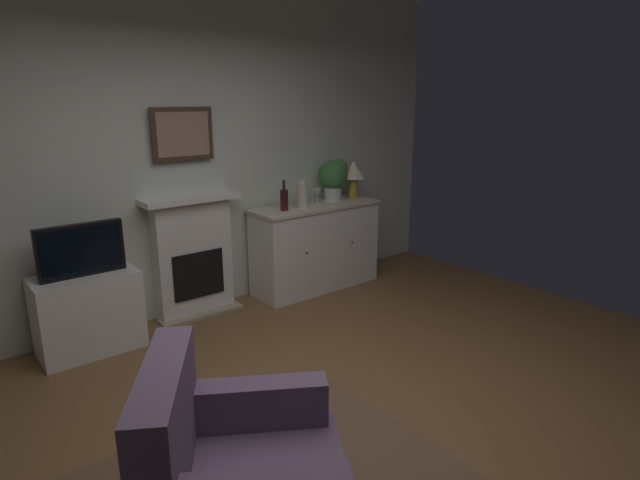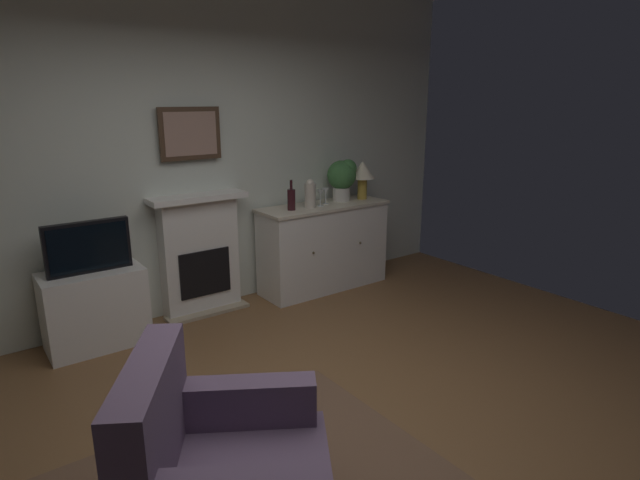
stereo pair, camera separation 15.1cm
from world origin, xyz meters
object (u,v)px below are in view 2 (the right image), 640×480
at_px(sideboard_cabinet, 324,246).
at_px(wine_glass_left, 320,194).
at_px(fireplace_unit, 200,254).
at_px(armchair, 221,477).
at_px(potted_plant_small, 343,176).
at_px(wine_glass_center, 326,192).
at_px(tv_set, 88,247).
at_px(tv_cabinet, 95,309).
at_px(vase_decorative, 310,194).
at_px(table_lamp, 363,173).
at_px(framed_picture, 190,134).
at_px(wine_bottle, 291,199).

bearing_deg(sideboard_cabinet, wine_glass_left, -151.97).
relative_size(fireplace_unit, wine_glass_left, 6.67).
bearing_deg(armchair, potted_plant_small, 42.87).
distance_m(wine_glass_center, tv_set, 2.30).
height_order(wine_glass_left, tv_cabinet, wine_glass_left).
relative_size(tv_cabinet, tv_set, 1.21).
bearing_deg(fireplace_unit, tv_cabinet, -170.55).
xyz_separation_m(tv_set, potted_plant_small, (2.53, 0.05, 0.31)).
height_order(wine_glass_left, vase_decorative, vase_decorative).
xyz_separation_m(sideboard_cabinet, table_lamp, (0.51, 0.00, 0.72)).
bearing_deg(wine_glass_left, fireplace_unit, 169.98).
bearing_deg(tv_set, wine_glass_center, 0.73).
bearing_deg(tv_cabinet, framed_picture, 12.01).
xyz_separation_m(wine_glass_left, armchair, (-2.26, -2.34, -0.62)).
bearing_deg(tv_set, sideboard_cabinet, 0.21).
relative_size(framed_picture, vase_decorative, 1.96).
bearing_deg(armchair, table_lamp, 39.90).
xyz_separation_m(fireplace_unit, sideboard_cabinet, (1.27, -0.18, -0.11)).
distance_m(framed_picture, wine_bottle, 1.10).
xyz_separation_m(potted_plant_small, armchair, (-2.60, -2.42, -0.76)).
relative_size(table_lamp, potted_plant_small, 0.93).
bearing_deg(fireplace_unit, armchair, -112.42).
xyz_separation_m(table_lamp, tv_cabinet, (-2.76, 0.01, -0.85)).
bearing_deg(framed_picture, potted_plant_small, -6.51).
relative_size(fireplace_unit, tv_cabinet, 1.47).
xyz_separation_m(fireplace_unit, table_lamp, (1.78, -0.18, 0.61)).
xyz_separation_m(framed_picture, vase_decorative, (1.07, -0.27, -0.60)).
xyz_separation_m(fireplace_unit, wine_glass_center, (1.32, -0.16, 0.46)).
relative_size(fireplace_unit, armchair, 1.01).
distance_m(wine_glass_left, tv_cabinet, 2.29).
relative_size(wine_glass_center, tv_cabinet, 0.22).
relative_size(wine_glass_center, potted_plant_small, 0.38).
height_order(tv_set, armchair, tv_set).
bearing_deg(tv_cabinet, wine_glass_left, -1.34).
relative_size(table_lamp, vase_decorative, 1.42).
distance_m(fireplace_unit, wine_glass_left, 1.31).
distance_m(table_lamp, wine_glass_left, 0.60).
bearing_deg(table_lamp, armchair, -140.10).
relative_size(wine_bottle, vase_decorative, 1.03).
height_order(framed_picture, armchair, framed_picture).
bearing_deg(wine_glass_center, wine_bottle, -174.19).
bearing_deg(armchair, vase_decorative, 47.56).
height_order(table_lamp, tv_set, table_lamp).
distance_m(wine_bottle, wine_glass_center, 0.45).
relative_size(vase_decorative, potted_plant_small, 0.65).
distance_m(wine_bottle, tv_cabinet, 1.96).
distance_m(sideboard_cabinet, wine_glass_center, 0.56).
relative_size(framed_picture, armchair, 0.51).
distance_m(tv_set, potted_plant_small, 2.55).
relative_size(tv_cabinet, armchair, 0.69).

